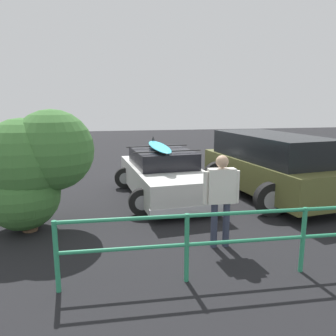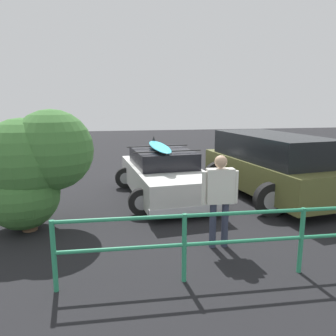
{
  "view_description": "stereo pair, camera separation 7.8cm",
  "coord_description": "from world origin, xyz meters",
  "px_view_note": "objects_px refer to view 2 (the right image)",
  "views": [
    {
      "loc": [
        2.35,
        9.08,
        2.61
      ],
      "look_at": [
        0.78,
        0.95,
        0.95
      ],
      "focal_mm": 35.0,
      "sensor_mm": 36.0,
      "label": 1
    },
    {
      "loc": [
        2.28,
        9.09,
        2.61
      ],
      "look_at": [
        0.78,
        0.95,
        0.95
      ],
      "focal_mm": 35.0,
      "sensor_mm": 36.0,
      "label": 2
    }
  ],
  "objects_px": {
    "suv_car": "(270,165)",
    "person_bystander": "(220,193)",
    "bush_near_left": "(31,169)",
    "sedan_car": "(164,175)"
  },
  "relations": [
    {
      "from": "suv_car",
      "to": "person_bystander",
      "type": "relative_size",
      "value": 2.9
    },
    {
      "from": "bush_near_left",
      "to": "suv_car",
      "type": "bearing_deg",
      "value": -167.04
    },
    {
      "from": "sedan_car",
      "to": "person_bystander",
      "type": "relative_size",
      "value": 2.55
    },
    {
      "from": "bush_near_left",
      "to": "person_bystander",
      "type": "bearing_deg",
      "value": 156.6
    },
    {
      "from": "bush_near_left",
      "to": "sedan_car",
      "type": "bearing_deg",
      "value": -148.44
    },
    {
      "from": "person_bystander",
      "to": "bush_near_left",
      "type": "relative_size",
      "value": 0.69
    },
    {
      "from": "suv_car",
      "to": "person_bystander",
      "type": "height_order",
      "value": "suv_car"
    },
    {
      "from": "person_bystander",
      "to": "bush_near_left",
      "type": "xyz_separation_m",
      "value": [
        3.5,
        -1.51,
        0.26
      ]
    },
    {
      "from": "sedan_car",
      "to": "suv_car",
      "type": "bearing_deg",
      "value": 170.09
    },
    {
      "from": "sedan_car",
      "to": "person_bystander",
      "type": "bearing_deg",
      "value": 97.42
    }
  ]
}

